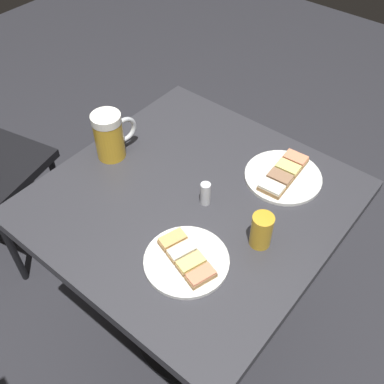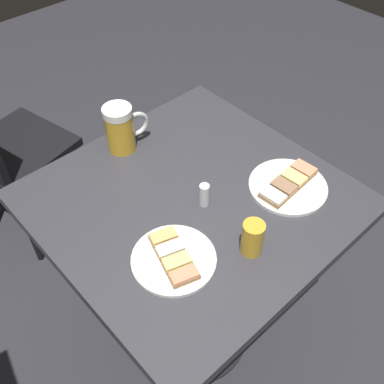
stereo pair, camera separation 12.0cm
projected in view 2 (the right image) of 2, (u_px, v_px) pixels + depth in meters
The scene contains 7 objects.
ground_plane at pixel (192, 330), 1.78m from camera, with size 6.00×6.00×0.00m, color #28282D.
cafe_table at pixel (192, 234), 1.34m from camera, with size 0.76×0.78×0.78m.
plate_near at pixel (288, 185), 1.24m from camera, with size 0.22×0.22×0.03m.
plate_far at pixel (174, 258), 1.07m from camera, with size 0.21×0.21×0.03m.
beer_mug at pixel (121, 128), 1.31m from camera, with size 0.09×0.14×0.15m.
beer_glass_small at pixel (252, 238), 1.06m from camera, with size 0.05×0.05×0.09m, color gold.
salt_shaker at pixel (204, 195), 1.18m from camera, with size 0.03×0.03×0.07m, color silver.
Camera 2 is at (0.61, -0.56, 1.67)m, focal length 41.87 mm.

